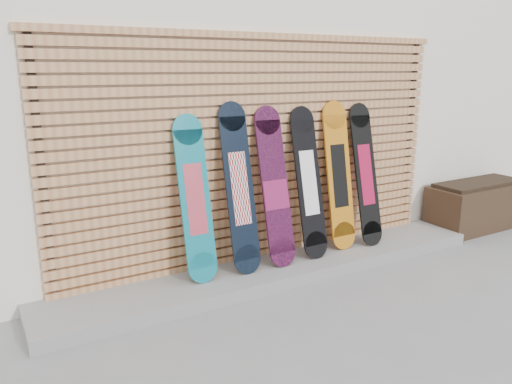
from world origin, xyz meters
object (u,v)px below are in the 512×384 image
Objects in this scene: snowboard_2 at (275,188)px; snowboard_4 at (339,176)px; snowboard_5 at (366,175)px; snowboard_0 at (195,199)px; planter_box at (477,205)px; snowboard_1 at (240,188)px; snowboard_3 at (309,183)px.

snowboard_4 is (0.81, 0.04, 0.02)m from snowboard_2.
snowboard_4 reaches higher than snowboard_5.
snowboard_0 is 0.97× the size of snowboard_2.
snowboard_5 is at bearing 177.21° from planter_box.
snowboard_0 is 0.98× the size of snowboard_5.
snowboard_2 is (0.38, -0.01, -0.04)m from snowboard_1.
snowboard_0 is 1.97m from snowboard_5.
snowboard_2 is 0.81m from snowboard_4.
planter_box is at bearing -1.68° from snowboard_0.
snowboard_4 is at bearing 0.36° from snowboard_0.
snowboard_5 is at bearing 0.32° from snowboard_2.
snowboard_2 is 1.15m from snowboard_5.
planter_box is at bearing -2.00° from snowboard_3.
snowboard_3 is (0.40, 0.01, 0.00)m from snowboard_2.
planter_box is 2.63m from snowboard_3.
snowboard_3 reaches higher than planter_box.
snowboard_2 reaches higher than snowboard_0.
snowboard_3 is at bearing -0.53° from snowboard_1.
snowboard_4 is 0.34m from snowboard_5.
snowboard_4 reaches higher than snowboard_3.
snowboard_1 is 0.38m from snowboard_2.
snowboard_4 is (1.19, 0.02, -0.02)m from snowboard_1.
snowboard_1 reaches higher than snowboard_5.
snowboard_3 is 0.41m from snowboard_4.
snowboard_0 is 0.82m from snowboard_2.
snowboard_4 is (0.41, 0.03, 0.02)m from snowboard_3.
snowboard_4 reaches higher than snowboard_2.
snowboard_5 is at bearing -5.55° from snowboard_4.
snowboard_0 reaches higher than planter_box.
snowboard_2 is (-2.97, 0.08, 0.57)m from planter_box.
snowboard_4 is 1.02× the size of snowboard_5.
snowboard_4 is (-2.15, 0.12, 0.59)m from planter_box.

